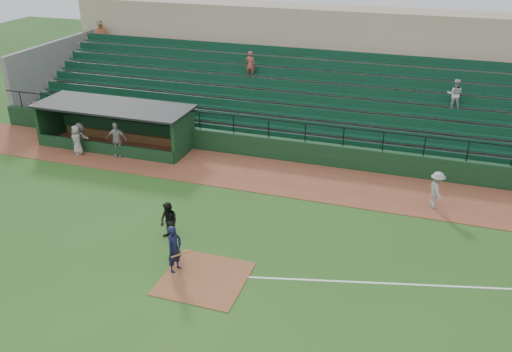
% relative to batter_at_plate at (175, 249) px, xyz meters
% --- Properties ---
extents(ground, '(90.00, 90.00, 0.00)m').
position_rel_batter_at_plate_xyz_m(ground, '(1.19, 0.86, -0.94)').
color(ground, '#25501A').
rests_on(ground, ground).
extents(warning_track, '(40.00, 4.00, 0.03)m').
position_rel_batter_at_plate_xyz_m(warning_track, '(1.19, 8.86, -0.93)').
color(warning_track, brown).
rests_on(warning_track, ground).
extents(home_plate_dirt, '(3.00, 3.00, 0.03)m').
position_rel_batter_at_plate_xyz_m(home_plate_dirt, '(1.19, -0.14, -0.93)').
color(home_plate_dirt, brown).
rests_on(home_plate_dirt, ground).
extents(foul_line, '(17.49, 4.44, 0.01)m').
position_rel_batter_at_plate_xyz_m(foul_line, '(9.19, 2.06, -0.94)').
color(foul_line, white).
rests_on(foul_line, ground).
extents(stadium_structure, '(38.00, 13.08, 6.40)m').
position_rel_batter_at_plate_xyz_m(stadium_structure, '(1.19, 17.32, 1.36)').
color(stadium_structure, '#103218').
rests_on(stadium_structure, ground).
extents(dugout, '(8.90, 3.20, 2.42)m').
position_rel_batter_at_plate_xyz_m(dugout, '(-8.56, 10.42, 0.39)').
color(dugout, '#103218').
rests_on(dugout, ground).
extents(batter_at_plate, '(1.09, 0.77, 1.88)m').
position_rel_batter_at_plate_xyz_m(batter_at_plate, '(0.00, 0.00, 0.00)').
color(batter_at_plate, black).
rests_on(batter_at_plate, ground).
extents(umpire, '(0.98, 0.88, 1.66)m').
position_rel_batter_at_plate_xyz_m(umpire, '(-1.17, 1.87, -0.11)').
color(umpire, black).
rests_on(umpire, ground).
extents(runner, '(1.02, 1.27, 1.72)m').
position_rel_batter_at_plate_xyz_m(runner, '(8.93, 8.03, -0.05)').
color(runner, '#9B9691').
rests_on(runner, warning_track).
extents(dugout_player_a, '(1.21, 0.63, 1.97)m').
position_rel_batter_at_plate_xyz_m(dugout_player_a, '(-7.64, 8.59, 0.08)').
color(dugout_player_a, gray).
rests_on(dugout_player_a, warning_track).
extents(dugout_player_b, '(0.97, 0.91, 1.66)m').
position_rel_batter_at_plate_xyz_m(dugout_player_b, '(-9.91, 8.20, -0.08)').
color(dugout_player_b, gray).
rests_on(dugout_player_b, warning_track).
extents(dugout_player_c, '(1.49, 1.30, 1.63)m').
position_rel_batter_at_plate_xyz_m(dugout_player_c, '(-10.04, 8.78, -0.10)').
color(dugout_player_c, '#AAA49F').
rests_on(dugout_player_c, warning_track).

